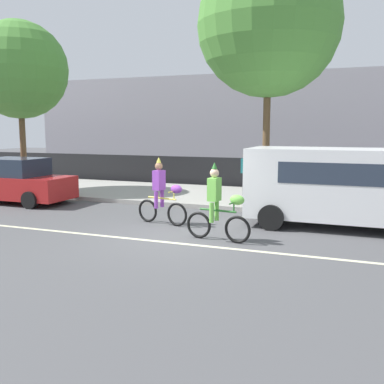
{
  "coord_description": "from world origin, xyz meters",
  "views": [
    {
      "loc": [
        4.24,
        -10.1,
        2.74
      ],
      "look_at": [
        -0.16,
        1.2,
        1.0
      ],
      "focal_mm": 42.0,
      "sensor_mm": 36.0,
      "label": 1
    }
  ],
  "objects_px": {
    "parade_cyclist_lime": "(218,207)",
    "parked_van_white": "(344,182)",
    "parked_car_red": "(17,182)",
    "pedestrian_onlooker": "(245,173)",
    "parade_cyclist_purple": "(162,195)"
  },
  "relations": [
    {
      "from": "parked_van_white",
      "to": "pedestrian_onlooker",
      "type": "distance_m",
      "value": 5.57
    },
    {
      "from": "parade_cyclist_lime",
      "to": "parked_car_red",
      "type": "height_order",
      "value": "parade_cyclist_lime"
    },
    {
      "from": "parade_cyclist_purple",
      "to": "parked_car_red",
      "type": "bearing_deg",
      "value": 167.58
    },
    {
      "from": "parade_cyclist_purple",
      "to": "pedestrian_onlooker",
      "type": "bearing_deg",
      "value": 79.36
    },
    {
      "from": "parade_cyclist_lime",
      "to": "parked_van_white",
      "type": "distance_m",
      "value": 3.81
    },
    {
      "from": "parked_car_red",
      "to": "pedestrian_onlooker",
      "type": "height_order",
      "value": "pedestrian_onlooker"
    },
    {
      "from": "parade_cyclist_lime",
      "to": "parked_car_red",
      "type": "bearing_deg",
      "value": 162.71
    },
    {
      "from": "parade_cyclist_lime",
      "to": "parked_van_white",
      "type": "bearing_deg",
      "value": 43.38
    },
    {
      "from": "parked_van_white",
      "to": "pedestrian_onlooker",
      "type": "relative_size",
      "value": 3.09
    },
    {
      "from": "parked_van_white",
      "to": "parked_car_red",
      "type": "bearing_deg",
      "value": 179.55
    },
    {
      "from": "parked_car_red",
      "to": "pedestrian_onlooker",
      "type": "bearing_deg",
      "value": 27.66
    },
    {
      "from": "parked_car_red",
      "to": "pedestrian_onlooker",
      "type": "relative_size",
      "value": 2.53
    },
    {
      "from": "parade_cyclist_purple",
      "to": "parked_car_red",
      "type": "xyz_separation_m",
      "value": [
        -6.55,
        1.44,
        -0.06
      ]
    },
    {
      "from": "pedestrian_onlooker",
      "to": "parked_car_red",
      "type": "bearing_deg",
      "value": -152.34
    },
    {
      "from": "parade_cyclist_purple",
      "to": "parade_cyclist_lime",
      "type": "xyz_separation_m",
      "value": [
        2.08,
        -1.24,
        0.0
      ]
    }
  ]
}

